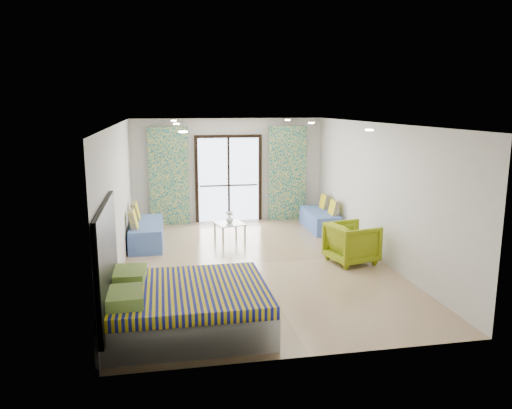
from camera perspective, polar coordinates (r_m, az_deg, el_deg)
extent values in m
cube|color=black|center=(13.03, -3.19, 7.79)|extent=(1.76, 0.08, 0.08)
cube|color=black|center=(13.07, -6.80, 2.71)|extent=(0.08, 0.08, 2.20)
cube|color=black|center=(13.28, 0.46, 2.93)|extent=(0.08, 0.08, 2.20)
cube|color=black|center=(13.15, -3.14, 2.82)|extent=(0.05, 0.06, 2.20)
cube|color=#595451|center=(13.19, -3.14, 2.19)|extent=(1.52, 0.03, 0.04)
cube|color=silver|center=(12.88, -9.92, 3.17)|extent=(1.00, 0.10, 2.50)
cube|color=silver|center=(13.28, 3.59, 3.56)|extent=(1.00, 0.10, 2.50)
cylinder|color=#FFE0B2|center=(7.20, -8.34, 8.22)|extent=(0.12, 0.12, 0.02)
cylinder|color=#FFE0B2|center=(7.83, 12.81, 8.31)|extent=(0.12, 0.12, 0.02)
cylinder|color=#FFE0B2|center=(10.19, -9.10, 9.09)|extent=(0.12, 0.12, 0.02)
cylinder|color=#FFE0B2|center=(10.65, 6.34, 9.26)|extent=(0.12, 0.12, 0.02)
cylinder|color=#FFE0B2|center=(12.19, -9.39, 9.43)|extent=(0.12, 0.12, 0.02)
cylinder|color=#FFE0B2|center=(12.58, 3.65, 9.62)|extent=(0.12, 0.12, 0.02)
cube|color=black|center=(6.83, -16.65, -6.15)|extent=(0.06, 2.10, 1.50)
cube|color=silver|center=(8.03, -15.85, -3.50)|extent=(0.02, 0.10, 0.10)
cube|color=silver|center=(7.08, -7.92, -12.27)|extent=(2.23, 1.78, 0.45)
cube|color=navy|center=(6.97, -7.99, -9.97)|extent=(2.21, 1.82, 0.17)
cube|color=#176568|center=(6.53, -15.00, -10.22)|extent=(0.53, 0.64, 0.16)
cube|color=#176568|center=(7.33, -14.53, -7.81)|extent=(0.54, 0.65, 0.16)
cube|color=#4968AF|center=(11.30, -12.38, -3.52)|extent=(0.72, 1.79, 0.40)
cube|color=#4968AF|center=(11.24, -12.43, -2.30)|extent=(0.70, 1.76, 0.10)
cube|color=navy|center=(10.80, -13.88, -1.68)|extent=(0.20, 0.45, 0.41)
cube|color=navy|center=(11.61, -13.62, -0.76)|extent=(0.20, 0.45, 0.41)
cube|color=#4968AF|center=(12.51, 7.30, -1.98)|extent=(0.66, 1.63, 0.36)
cube|color=#4968AF|center=(12.46, 7.33, -0.98)|extent=(0.65, 1.60, 0.09)
cube|color=navy|center=(12.14, 8.89, -0.36)|extent=(0.19, 0.41, 0.37)
cube|color=navy|center=(12.84, 7.83, 0.32)|extent=(0.19, 0.41, 0.37)
cylinder|color=silver|center=(11.08, -3.78, -3.58)|extent=(0.06, 0.06, 0.39)
cylinder|color=silver|center=(11.27, -1.28, -3.30)|extent=(0.06, 0.06, 0.39)
cylinder|color=silver|center=(11.56, -4.71, -2.97)|extent=(0.06, 0.06, 0.39)
cylinder|color=silver|center=(11.74, -2.30, -2.71)|extent=(0.06, 0.06, 0.39)
cube|color=#8CA59E|center=(11.36, -3.03, -2.18)|extent=(0.73, 0.73, 0.02)
sphere|color=white|center=(11.33, -2.81, -1.11)|extent=(0.07, 0.07, 0.07)
sphere|color=white|center=(11.36, -3.13, -0.98)|extent=(0.07, 0.07, 0.07)
sphere|color=white|center=(11.29, -3.27, -0.96)|extent=(0.07, 0.07, 0.07)
sphere|color=white|center=(11.26, -2.95, -0.89)|extent=(0.07, 0.07, 0.07)
imported|color=white|center=(11.38, -3.04, -1.67)|extent=(0.19, 0.19, 0.17)
imported|color=#879813|center=(9.94, 10.91, -4.11)|extent=(0.95, 0.99, 0.86)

